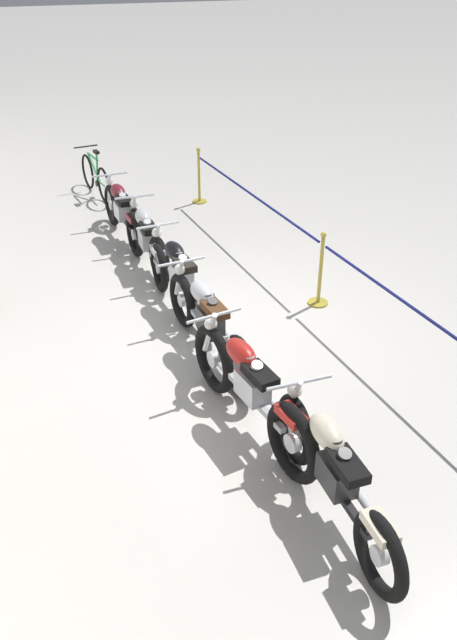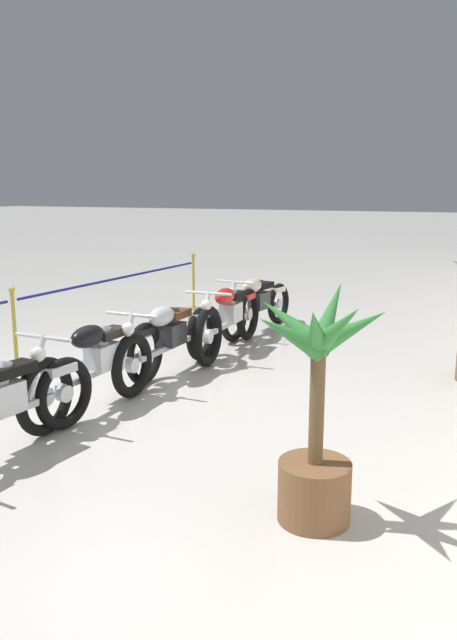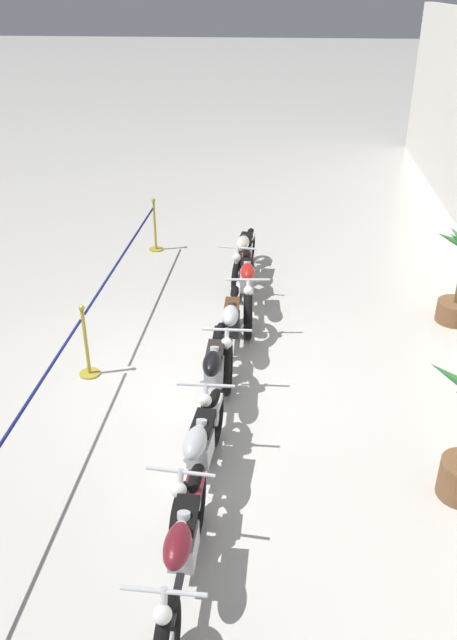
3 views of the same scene
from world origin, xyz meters
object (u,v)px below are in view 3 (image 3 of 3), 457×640
object	(u,v)px
motorcycle_cream_0	(244,256)
stanchion_mid_left	(87,352)
motorcycle_black_3	(214,378)
stanchion_far_left	(112,283)
motorcycle_red_1	(247,286)
motorcycle_silver_4	(199,456)
motorcycle_silver_2	(231,330)
motorcycle_maroon_5	(182,556)

from	to	relation	value
motorcycle_cream_0	stanchion_mid_left	world-z (taller)	stanchion_mid_left
motorcycle_black_3	stanchion_far_left	xyz separation A→B (m)	(-2.01, -1.77, 0.25)
motorcycle_red_1	stanchion_far_left	distance (m)	2.08
motorcycle_cream_0	motorcycle_silver_4	size ratio (longest dim) A/B	0.98
motorcycle_cream_0	motorcycle_silver_2	size ratio (longest dim) A/B	0.92
motorcycle_silver_2	motorcycle_cream_0	bearing A→B (deg)	-179.46
motorcycle_maroon_5	stanchion_far_left	world-z (taller)	stanchion_far_left
motorcycle_cream_0	motorcycle_silver_4	world-z (taller)	motorcycle_silver_4
stanchion_far_left	motorcycle_red_1	bearing A→B (deg)	106.31
motorcycle_cream_0	motorcycle_black_3	bearing A→B (deg)	-0.99
motorcycle_red_1	motorcycle_black_3	size ratio (longest dim) A/B	0.96
motorcycle_red_1	stanchion_mid_left	world-z (taller)	stanchion_mid_left
motorcycle_red_1	motorcycle_black_3	distance (m)	2.60
motorcycle_black_3	motorcycle_red_1	bearing A→B (deg)	175.22
motorcycle_silver_4	stanchion_mid_left	xyz separation A→B (m)	(-2.02, -1.79, -0.10)
motorcycle_cream_0	motorcycle_silver_2	bearing A→B (deg)	0.54
motorcycle_red_1	stanchion_far_left	bearing A→B (deg)	-73.69
motorcycle_cream_0	stanchion_far_left	bearing A→B (deg)	-44.30
motorcycle_cream_0	motorcycle_silver_4	xyz separation A→B (m)	(5.29, -0.05, 0.00)
stanchion_far_left	motorcycle_silver_2	bearing A→B (deg)	66.99
motorcycle_silver_4	stanchion_far_left	xyz separation A→B (m)	(-3.41, -1.79, 0.26)
motorcycle_silver_2	motorcycle_silver_4	distance (m)	2.62
stanchion_far_left	stanchion_mid_left	xyz separation A→B (m)	(1.39, -0.00, -0.36)
motorcycle_red_1	stanchion_mid_left	distance (m)	2.80
motorcycle_silver_2	stanchion_far_left	distance (m)	2.04
motorcycle_cream_0	motorcycle_red_1	xyz separation A→B (m)	(1.30, 0.15, 0.02)
motorcycle_cream_0	motorcycle_red_1	distance (m)	1.31
motorcycle_maroon_5	motorcycle_silver_4	bearing A→B (deg)	-178.49
motorcycle_cream_0	motorcycle_black_3	xyz separation A→B (m)	(3.89, -0.07, 0.02)
motorcycle_maroon_5	stanchion_far_left	bearing A→B (deg)	-158.66
motorcycle_maroon_5	stanchion_mid_left	xyz separation A→B (m)	(-3.28, -1.82, -0.10)
motorcycle_silver_4	stanchion_mid_left	distance (m)	2.71
motorcycle_silver_4	stanchion_mid_left	world-z (taller)	stanchion_mid_left
motorcycle_silver_2	motorcycle_black_3	xyz separation A→B (m)	(1.22, -0.09, 0.01)
motorcycle_silver_2	motorcycle_maroon_5	world-z (taller)	same
motorcycle_black_3	motorcycle_maroon_5	size ratio (longest dim) A/B	1.11
motorcycle_maroon_5	motorcycle_red_1	bearing A→B (deg)	178.22
motorcycle_cream_0	motorcycle_silver_4	distance (m)	5.30
motorcycle_silver_2	motorcycle_red_1	bearing A→B (deg)	174.83
stanchion_far_left	motorcycle_cream_0	bearing A→B (deg)	135.70
motorcycle_cream_0	stanchion_far_left	distance (m)	2.65
motorcycle_cream_0	stanchion_mid_left	bearing A→B (deg)	-29.34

